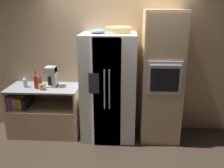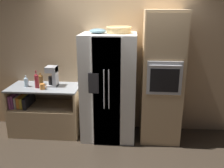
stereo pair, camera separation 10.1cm
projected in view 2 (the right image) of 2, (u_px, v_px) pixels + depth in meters
ground_plane at (116, 137)px, 4.50m from camera, size 20.00×20.00×0.00m
wall_back at (118, 55)px, 4.51m from camera, size 12.00×0.06×2.80m
counter_left at (46, 115)px, 4.60m from camera, size 1.25×0.64×0.89m
refrigerator at (109, 87)px, 4.29m from camera, size 0.91×0.76×1.83m
wall_oven at (162, 78)px, 4.18m from camera, size 0.65×0.74×2.21m
wicker_basket at (119, 29)px, 4.05m from camera, size 0.42×0.42×0.11m
fruit_bowl at (98, 31)px, 4.03m from camera, size 0.27×0.27×0.08m
bottle_tall at (37, 80)px, 4.33m from camera, size 0.07×0.07×0.31m
bottle_short at (26, 81)px, 4.42m from camera, size 0.08×0.08×0.20m
bottle_wide at (41, 79)px, 4.54m from camera, size 0.09×0.09×0.21m
mug at (42, 87)px, 4.28m from camera, size 0.12×0.09×0.10m
coffee_maker at (53, 75)px, 4.43m from camera, size 0.18×0.21×0.36m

